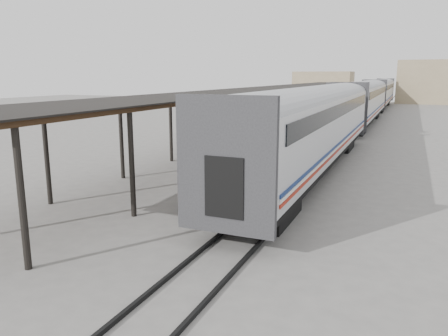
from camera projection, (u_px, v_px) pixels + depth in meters
name	position (u px, v px, depth m)	size (l,w,h in m)	color
ground	(190.00, 206.00, 17.72)	(160.00, 160.00, 0.00)	slate
train	(363.00, 99.00, 46.35)	(3.45, 76.01, 4.01)	silver
canopy	(278.00, 89.00, 39.79)	(4.90, 64.30, 4.15)	#422B19
rails	(362.00, 124.00, 47.08)	(1.54, 150.00, 0.12)	black
building_far	(448.00, 82.00, 81.71)	(18.00, 10.00, 8.00)	tan
building_left	(323.00, 86.00, 94.72)	(12.00, 8.00, 6.00)	tan
baggage_cart	(204.00, 191.00, 17.56)	(1.65, 2.58, 0.86)	brown
suitcase_stack	(203.00, 179.00, 17.83)	(1.24, 1.30, 0.58)	#363638
luggage_tug	(287.00, 131.00, 37.16)	(1.13, 1.52, 1.20)	maroon
porter	(202.00, 168.00, 16.66)	(0.62, 0.41, 1.70)	navy
pedestrian	(265.00, 131.00, 34.87)	(0.99, 0.41, 1.69)	black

